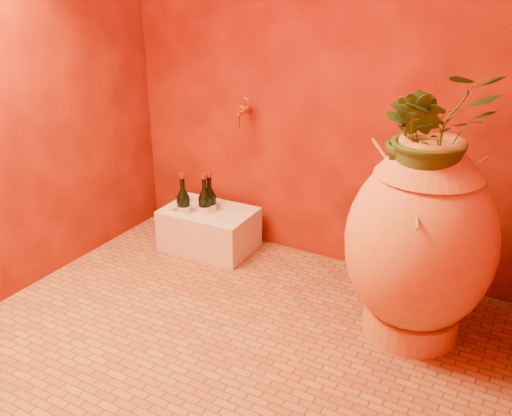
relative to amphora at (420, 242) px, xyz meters
The scene contains 11 objects.
floor 0.99m from the amphora, 145.93° to the right, with size 2.50×2.50×0.00m, color brown.
wall_back 1.17m from the amphora, 144.36° to the left, with size 2.50×0.02×2.50m, color #530D04.
wall_left 2.17m from the amphora, 166.14° to the right, with size 0.02×2.00×2.50m, color #530D04.
amphora is the anchor object (origin of this frame).
stone_basin 1.42m from the amphora, 168.88° to the left, with size 0.56×0.39×0.26m.
wine_bottle_a 1.42m from the amphora, 167.04° to the left, with size 0.08×0.08×0.34m.
wine_bottle_b 1.42m from the amphora, 168.82° to the left, with size 0.08×0.08×0.34m.
wine_bottle_c 1.52m from the amphora, behind, with size 0.09×0.09×0.35m.
wall_tap 1.32m from the amphora, 160.27° to the left, with size 0.08×0.16×0.17m.
plant_main 0.53m from the amphora, 68.69° to the right, with size 0.48×0.41×0.53m, color #274B1A.
plant_side 0.50m from the amphora, 144.76° to the right, with size 0.23×0.19×0.42m, color #274B1A.
Camera 1 is at (1.21, -1.92, 1.66)m, focal length 40.00 mm.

